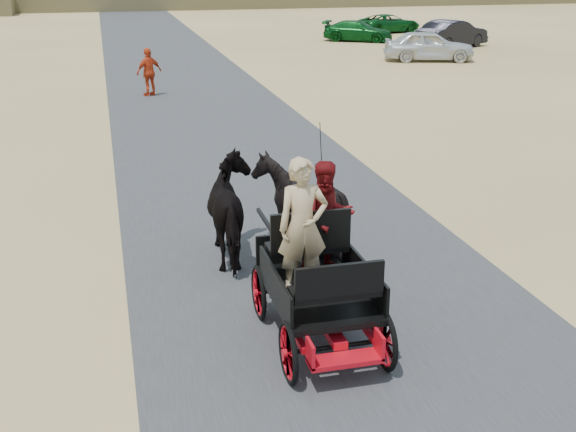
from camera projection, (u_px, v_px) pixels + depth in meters
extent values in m
plane|color=tan|center=(326.00, 290.00, 11.15)|extent=(140.00, 140.00, 0.00)
cube|color=#38383A|center=(326.00, 290.00, 11.15)|extent=(6.00, 140.00, 0.01)
imported|color=black|center=(236.00, 211.00, 12.05)|extent=(0.91, 2.01, 1.70)
imported|color=black|center=(299.00, 205.00, 12.31)|extent=(1.37, 1.54, 1.70)
imported|color=tan|center=(303.00, 227.00, 9.18)|extent=(0.66, 0.43, 1.80)
imported|color=#660C0F|center=(327.00, 217.00, 9.84)|extent=(0.77, 0.60, 1.58)
imported|color=red|center=(149.00, 72.00, 26.09)|extent=(1.09, 0.85, 1.73)
imported|color=silver|center=(429.00, 46.00, 34.73)|extent=(4.60, 2.85, 1.46)
imported|color=black|center=(452.00, 34.00, 39.56)|extent=(4.81, 3.50, 1.51)
imported|color=#0C4C19|center=(358.00, 31.00, 42.63)|extent=(4.36, 3.52, 1.19)
imported|color=#0C4C19|center=(389.00, 23.00, 47.40)|extent=(4.55, 2.81, 1.18)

